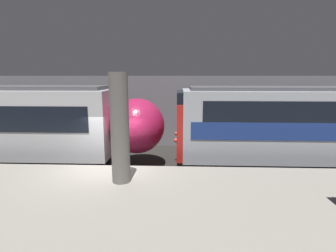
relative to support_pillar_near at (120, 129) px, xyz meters
name	(u,v)px	position (x,y,z in m)	size (l,w,h in m)	color
ground_plane	(108,190)	(-0.82, 1.41, -2.55)	(120.00, 120.00, 0.00)	#282623
platform	(82,215)	(-0.82, -1.17, -2.08)	(40.00, 5.15, 0.94)	gray
station_rear_barrier	(136,111)	(-0.82, 7.83, -0.51)	(50.00, 0.15, 4.08)	gray
support_pillar_near	(120,129)	(0.00, 0.00, 0.00)	(0.54, 0.54, 3.23)	slate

